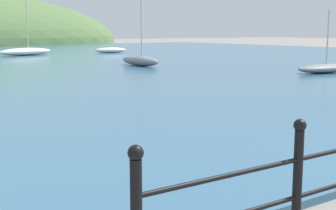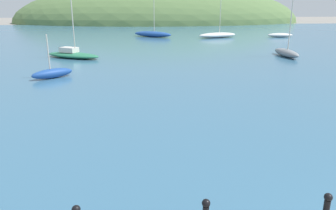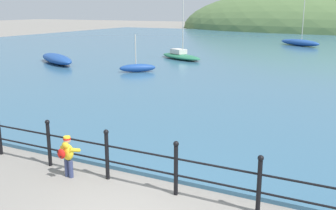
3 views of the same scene
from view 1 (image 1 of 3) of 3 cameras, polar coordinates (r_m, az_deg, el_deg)
boat_white_sailboat at (r=38.33m, az=-16.95°, el=6.28°), size 4.90×2.81×5.76m
boat_nearest_quay at (r=41.14m, az=-7.00°, el=6.66°), size 2.93×1.28×0.47m
boat_twin_mast at (r=25.81m, az=-3.44°, el=5.46°), size 0.97×3.40×4.25m
boat_mid_harbor at (r=22.63m, az=18.46°, el=4.30°), size 3.14×1.34×2.86m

